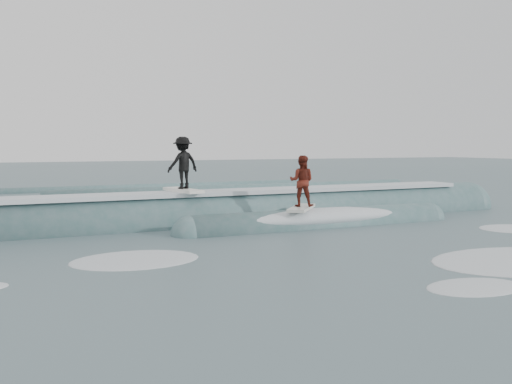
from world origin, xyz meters
name	(u,v)px	position (x,y,z in m)	size (l,w,h in m)	color
ground	(345,252)	(0.00, 0.00, 0.00)	(160.00, 160.00, 0.00)	#415A5F
breaking_wave	(257,221)	(0.33, 5.85, 0.04)	(22.76, 3.82, 2.09)	#3C6465
surfer_black	(183,165)	(-2.21, 6.25, 2.00)	(1.24, 2.06, 1.82)	white
surfer_red	(302,184)	(1.06, 4.05, 1.41)	(1.72, 1.87, 1.74)	silver
whitewater	(427,259)	(1.27, -1.56, 0.00)	(17.62, 7.06, 0.10)	silver
far_swells	(130,196)	(-1.43, 17.65, 0.00)	(38.67, 8.65, 0.80)	#3C6465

